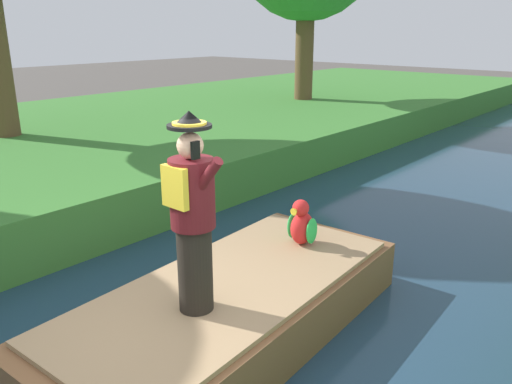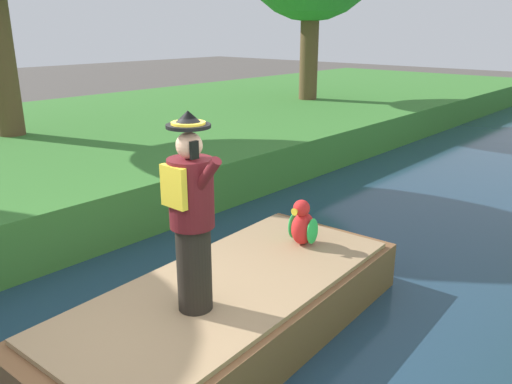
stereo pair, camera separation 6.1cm
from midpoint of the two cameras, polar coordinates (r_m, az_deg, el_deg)
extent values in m
cube|color=#1E384C|center=(5.17, -10.94, -20.21)|extent=(5.55, 48.00, 0.10)
cube|color=brown|center=(5.50, -3.18, -13.14)|extent=(2.04, 4.30, 0.56)
cube|color=#997A56|center=(5.35, -3.24, -10.34)|extent=(1.88, 3.95, 0.05)
cylinder|color=black|center=(4.74, -7.19, -8.45)|extent=(0.32, 0.32, 0.82)
cylinder|color=#561419|center=(4.47, -7.54, -0.15)|extent=(0.40, 0.40, 0.62)
cube|color=gold|center=(4.32, -9.47, 0.52)|extent=(0.28, 0.06, 0.36)
sphere|color=#DBA884|center=(4.36, -7.77, 5.17)|extent=(0.23, 0.23, 0.23)
cylinder|color=black|center=(4.32, -7.86, 7.30)|extent=(0.38, 0.38, 0.03)
cone|color=black|center=(4.31, -7.90, 8.22)|extent=(0.26, 0.26, 0.12)
cylinder|color=gold|center=(4.32, -7.88, 7.63)|extent=(0.29, 0.29, 0.02)
cylinder|color=#561419|center=(4.23, -6.06, 1.43)|extent=(0.38, 0.09, 0.43)
cube|color=black|center=(4.22, -7.20, 4.65)|extent=(0.03, 0.08, 0.15)
ellipsoid|color=red|center=(6.18, 4.89, -4.04)|extent=(0.26, 0.32, 0.40)
sphere|color=red|center=(6.05, 4.74, -1.78)|extent=(0.20, 0.20, 0.20)
cone|color=yellow|center=(5.98, 4.16, -2.12)|extent=(0.09, 0.09, 0.09)
ellipsoid|color=green|center=(6.25, 3.85, -3.73)|extent=(0.08, 0.20, 0.32)
ellipsoid|color=green|center=(6.10, 5.96, -4.36)|extent=(0.08, 0.20, 0.32)
cylinder|color=brown|center=(17.14, 5.32, 15.47)|extent=(0.59, 0.59, 3.10)
camera|label=1|loc=(0.03, -90.34, -0.11)|focal=35.81mm
camera|label=2|loc=(0.03, 89.66, 0.11)|focal=35.81mm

